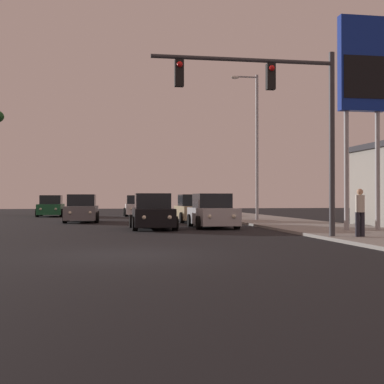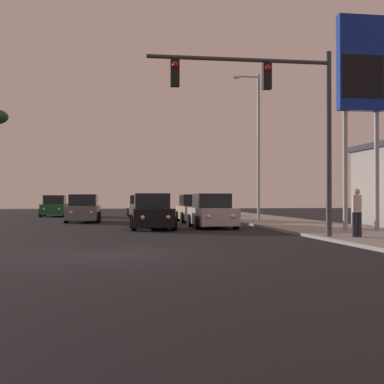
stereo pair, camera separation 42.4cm
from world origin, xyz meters
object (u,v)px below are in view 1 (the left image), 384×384
at_px(car_green, 51,207).
at_px(traffic_light_mast, 283,106).
at_px(car_silver, 212,212).
at_px(car_white, 137,207).
at_px(street_lamp, 255,139).
at_px(car_black, 153,213).
at_px(pedestrian_on_sidewalk, 360,210).
at_px(car_tan, 193,209).
at_px(gas_station_sign, 362,76).
at_px(car_grey, 82,210).

bearing_deg(car_green, traffic_light_mast, 111.89).
relative_size(car_silver, car_white, 1.00).
bearing_deg(street_lamp, car_black, -135.43).
bearing_deg(street_lamp, pedestrian_on_sidewalk, -91.61).
bearing_deg(car_green, street_lamp, 139.35).
xyz_separation_m(car_tan, car_silver, (-0.11, -6.36, 0.00)).
distance_m(traffic_light_mast, gas_station_sign, 5.91).
relative_size(car_grey, pedestrian_on_sidewalk, 2.60).
bearing_deg(street_lamp, car_grey, 174.93).
relative_size(car_green, traffic_light_mast, 0.66).
distance_m(car_green, traffic_light_mast, 28.05).
bearing_deg(car_green, car_silver, 117.98).
relative_size(car_white, gas_station_sign, 0.48).
distance_m(car_grey, gas_station_sign, 17.98).
height_order(car_black, pedestrian_on_sidewalk, pedestrian_on_sidewalk).
height_order(car_tan, car_green, same).
relative_size(car_grey, street_lamp, 0.48).
xyz_separation_m(car_silver, gas_station_sign, (5.46, -4.78, 5.86)).
bearing_deg(traffic_light_mast, car_silver, 96.31).
distance_m(car_grey, car_black, 8.59).
distance_m(car_black, pedestrian_on_sidewalk, 10.15).
relative_size(car_tan, traffic_light_mast, 0.66).
height_order(car_grey, pedestrian_on_sidewalk, pedestrian_on_sidewalk).
bearing_deg(pedestrian_on_sidewalk, car_green, 116.42).
xyz_separation_m(car_black, pedestrian_on_sidewalk, (6.56, -7.74, 0.27)).
xyz_separation_m(car_green, traffic_light_mast, (10.31, -25.79, 3.92)).
relative_size(car_black, gas_station_sign, 0.48).
bearing_deg(car_green, car_grey, 105.05).
xyz_separation_m(car_grey, car_tan, (6.71, -0.85, 0.00)).
relative_size(car_black, car_white, 1.00).
relative_size(car_white, street_lamp, 0.48).
bearing_deg(pedestrian_on_sidewalk, car_grey, 123.18).
bearing_deg(car_white, traffic_light_mast, 98.91).
bearing_deg(car_green, car_white, -179.70).
xyz_separation_m(car_green, pedestrian_on_sidewalk, (12.99, -26.15, 0.27)).
distance_m(car_tan, traffic_light_mast, 14.88).
xyz_separation_m(car_tan, traffic_light_mast, (0.77, -14.33, 3.92)).
bearing_deg(car_white, car_tan, 104.64).
bearing_deg(street_lamp, car_silver, -122.35).
height_order(car_black, car_white, same).
distance_m(traffic_light_mast, pedestrian_on_sidewalk, 4.54).
relative_size(car_grey, car_white, 1.00).
distance_m(street_lamp, pedestrian_on_sidewalk, 15.17).
relative_size(street_lamp, pedestrian_on_sidewalk, 5.39).
height_order(car_black, street_lamp, street_lamp).
height_order(car_grey, gas_station_sign, gas_station_sign).
relative_size(car_white, traffic_light_mast, 0.66).
height_order(car_tan, pedestrian_on_sidewalk, pedestrian_on_sidewalk).
xyz_separation_m(car_green, car_black, (6.43, -18.41, 0.00)).
height_order(car_grey, car_green, same).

